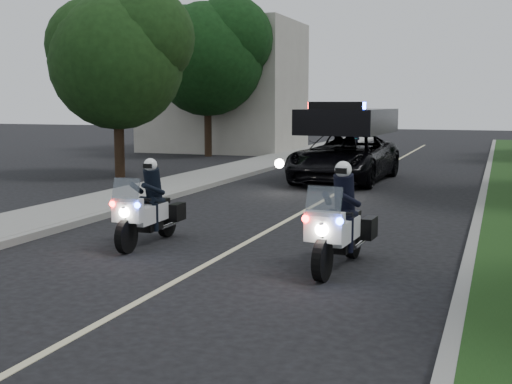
{
  "coord_description": "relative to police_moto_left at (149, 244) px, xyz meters",
  "views": [
    {
      "loc": [
        4.5,
        -8.13,
        2.68
      ],
      "look_at": [
        0.21,
        3.49,
        1.0
      ],
      "focal_mm": 46.51,
      "sensor_mm": 36.0,
      "label": 1
    }
  ],
  "objects": [
    {
      "name": "tree_left_near",
      "position": [
        -6.65,
        9.72,
        0.0
      ],
      "size": [
        6.32,
        6.32,
        7.93
      ],
      "primitive_type": null,
      "rotation": [
        0.0,
        0.0,
        0.43
      ],
      "color": "#183812",
      "rests_on": "ground"
    },
    {
      "name": "sidewalk_left",
      "position": [
        -3.49,
        7.24,
        0.08
      ],
      "size": [
        2.0,
        60.0,
        0.16
      ],
      "primitive_type": "cube",
      "color": "gray",
      "rests_on": "ground"
    },
    {
      "name": "cyclist",
      "position": [
        -0.9,
        22.72,
        0.0
      ],
      "size": [
        0.68,
        0.46,
        1.88
      ],
      "primitive_type": "imported",
      "rotation": [
        0.0,
        0.0,
        3.15
      ],
      "color": "black",
      "rests_on": "ground"
    },
    {
      "name": "tree_left_far",
      "position": [
        -7.51,
        19.34,
        0.0
      ],
      "size": [
        6.81,
        6.81,
        9.28
      ],
      "primitive_type": null,
      "rotation": [
        0.0,
        0.0,
        -0.26
      ],
      "color": "black",
      "rests_on": "ground"
    },
    {
      "name": "grass_verge",
      "position": [
        6.51,
        7.24,
        0.08
      ],
      "size": [
        1.2,
        60.0,
        0.16
      ],
      "primitive_type": "cube",
      "color": "#193814",
      "rests_on": "ground"
    },
    {
      "name": "bicycle",
      "position": [
        -0.9,
        22.72,
        0.0
      ],
      "size": [
        0.6,
        1.71,
        0.89
      ],
      "primitive_type": "imported",
      "rotation": [
        0.0,
        0.0,
        0.0
      ],
      "color": "black",
      "rests_on": "ground"
    },
    {
      "name": "ground",
      "position": [
        1.71,
        -2.76,
        0.0
      ],
      "size": [
        120.0,
        120.0,
        0.0
      ],
      "primitive_type": "plane",
      "color": "black",
      "rests_on": "ground"
    },
    {
      "name": "building_far",
      "position": [
        -8.29,
        23.24,
        3.5
      ],
      "size": [
        8.0,
        6.0,
        7.0
      ],
      "primitive_type": "cube",
      "color": "#A8A396",
      "rests_on": "ground"
    },
    {
      "name": "police_suv",
      "position": [
        1.26,
        11.21,
        0.0
      ],
      "size": [
        3.01,
        6.07,
        2.89
      ],
      "primitive_type": "imported",
      "rotation": [
        0.0,
        0.0,
        -0.04
      ],
      "color": "black",
      "rests_on": "ground"
    },
    {
      "name": "police_moto_left",
      "position": [
        0.0,
        0.0,
        0.0
      ],
      "size": [
        0.71,
        1.94,
        1.64
      ],
      "primitive_type": null,
      "rotation": [
        0.0,
        0.0,
        0.02
      ],
      "color": "silver",
      "rests_on": "ground"
    },
    {
      "name": "police_moto_right",
      "position": [
        3.83,
        -0.55,
        0.0
      ],
      "size": [
        0.85,
        2.09,
        1.74
      ],
      "primitive_type": null,
      "rotation": [
        0.0,
        0.0,
        -0.06
      ],
      "color": "silver",
      "rests_on": "ground"
    },
    {
      "name": "curb_right",
      "position": [
        5.81,
        7.24,
        0.07
      ],
      "size": [
        0.2,
        60.0,
        0.15
      ],
      "primitive_type": "cube",
      "color": "gray",
      "rests_on": "ground"
    },
    {
      "name": "curb_left",
      "position": [
        -2.39,
        7.24,
        0.07
      ],
      "size": [
        0.2,
        60.0,
        0.15
      ],
      "primitive_type": "cube",
      "color": "gray",
      "rests_on": "ground"
    },
    {
      "name": "lane_marking",
      "position": [
        1.71,
        7.24,
        0.0
      ],
      "size": [
        0.12,
        50.0,
        0.01
      ],
      "primitive_type": "cube",
      "color": "#BFB78C",
      "rests_on": "ground"
    }
  ]
}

